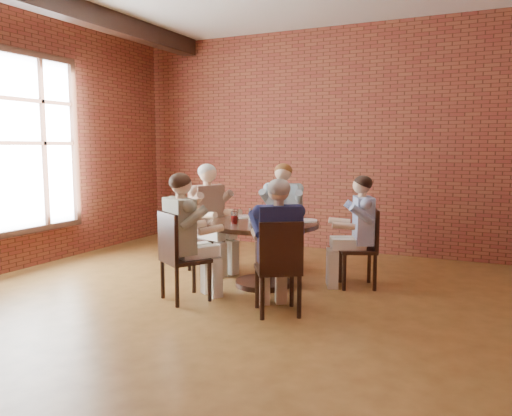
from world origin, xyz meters
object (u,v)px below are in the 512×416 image
at_px(diner_d, 185,237).
at_px(chair_a, 365,244).
at_px(chair_e, 279,264).
at_px(diner_a, 358,232).
at_px(chair_b, 284,227).
at_px(smartphone, 273,228).
at_px(chair_c, 206,230).
at_px(diner_b, 282,215).
at_px(diner_e, 278,247).
at_px(chair_d, 178,253).
at_px(dining_table, 263,241).
at_px(diner_c, 210,218).

bearing_deg(diner_d, chair_a, -109.25).
relative_size(diner_d, chair_e, 1.45).
distance_m(chair_a, diner_a, 0.16).
bearing_deg(chair_b, diner_a, -38.75).
bearing_deg(smartphone, chair_c, 149.82).
height_order(diner_a, chair_b, diner_a).
xyz_separation_m(chair_b, chair_c, (-0.81, -0.71, 0.00)).
xyz_separation_m(diner_b, chair_c, (-0.82, -0.62, -0.17)).
bearing_deg(chair_c, diner_e, -107.50).
relative_size(chair_d, diner_d, 0.70).
height_order(diner_b, chair_c, diner_b).
distance_m(chair_d, diner_d, 0.18).
height_order(diner_a, diner_d, diner_d).
distance_m(chair_e, diner_e, 0.17).
bearing_deg(chair_a, dining_table, -90.00).
relative_size(chair_c, diner_d, 0.72).
height_order(diner_b, diner_d, diner_b).
distance_m(dining_table, diner_e, 0.98).
height_order(diner_c, chair_e, diner_c).
bearing_deg(diner_e, chair_e, 90.00).
bearing_deg(dining_table, chair_d, -121.49).
bearing_deg(chair_d, diner_c, -42.95).
bearing_deg(chair_d, diner_e, -143.56).
xyz_separation_m(diner_c, chair_e, (1.47, -1.23, -0.19)).
bearing_deg(dining_table, diner_e, -57.31).
height_order(chair_a, chair_c, chair_c).
bearing_deg(chair_a, diner_b, -136.54).
bearing_deg(diner_e, diner_a, -143.54).
bearing_deg(chair_c, chair_a, -67.12).
height_order(chair_c, diner_d, diner_d).
bearing_deg(dining_table, chair_c, 159.38).
distance_m(diner_c, chair_e, 1.93).
height_order(chair_a, diner_c, diner_c).
bearing_deg(diner_a, diner_e, -43.91).
height_order(dining_table, diner_e, diner_e).
bearing_deg(diner_b, chair_e, -78.19).
bearing_deg(smartphone, diner_b, 109.53).
distance_m(chair_a, diner_b, 1.36).
bearing_deg(diner_a, diner_c, -110.55).
bearing_deg(diner_b, chair_a, -33.07).
bearing_deg(diner_c, chair_c, 90.00).
xyz_separation_m(dining_table, smartphone, (0.30, -0.41, 0.23)).
relative_size(chair_a, smartphone, 7.23).
distance_m(dining_table, chair_b, 1.10).
distance_m(chair_a, chair_e, 1.43).
distance_m(diner_a, diner_b, 1.30).
relative_size(diner_d, diner_e, 1.02).
relative_size(chair_a, chair_c, 0.94).
xyz_separation_m(diner_c, diner_e, (1.43, -1.16, -0.04)).
relative_size(dining_table, diner_b, 0.93).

